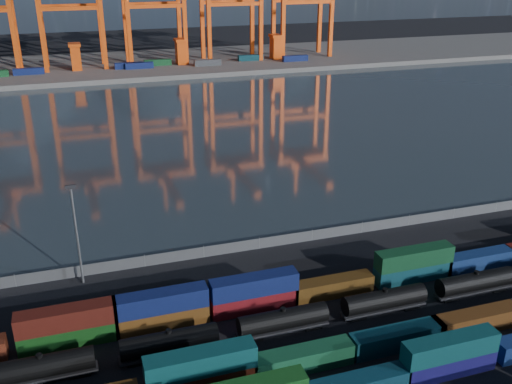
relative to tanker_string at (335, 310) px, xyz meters
name	(u,v)px	position (x,y,z in m)	size (l,w,h in m)	color
ground	(326,344)	(-3.18, -4.16, -2.00)	(700.00, 700.00, 0.00)	black
harbor_water	(177,130)	(-3.18, 100.84, -1.99)	(700.00, 700.00, 0.00)	#29343B
far_quay	(134,65)	(-3.18, 205.84, -1.00)	(700.00, 70.00, 2.00)	#514F4C
container_row_mid	(379,341)	(2.66, -7.56, -0.34)	(142.72, 2.67, 5.68)	#3E4143
container_row_north	(273,293)	(-6.82, 6.45, 0.26)	(142.32, 2.61, 5.56)	navy
tanker_string	(335,310)	(0.00, 0.00, 0.00)	(121.48, 2.79, 3.99)	black
waterfront_fence	(260,243)	(-3.18, 23.84, -1.00)	(160.12, 0.12, 2.20)	#595B5E
yard_light_mast	(76,230)	(-33.18, 21.84, 7.30)	(1.60, 0.40, 16.60)	slate
quay_containers	(111,67)	(-14.18, 191.30, 1.30)	(172.58, 10.99, 2.60)	navy
straddle_carriers	(130,53)	(-5.68, 195.84, 5.82)	(140.00, 7.00, 11.10)	#F14E11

